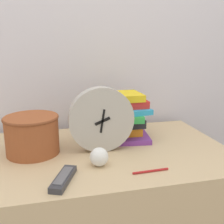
% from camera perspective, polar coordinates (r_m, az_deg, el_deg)
% --- Properties ---
extents(wall_back, '(6.00, 0.04, 2.40)m').
position_cam_1_polar(wall_back, '(1.40, -8.54, 14.70)').
color(wall_back, silver).
rests_on(wall_back, ground_plane).
extents(desk_clock, '(0.27, 0.05, 0.27)m').
position_cam_1_polar(desk_clock, '(1.06, -2.31, -1.67)').
color(desk_clock, '#B7B2A8').
rests_on(desk_clock, desk).
extents(book_stack, '(0.26, 0.21, 0.21)m').
position_cam_1_polar(book_stack, '(1.20, 1.91, -1.03)').
color(book_stack, '#7A3899').
rests_on(book_stack, desk).
extents(basket, '(0.22, 0.22, 0.15)m').
position_cam_1_polar(basket, '(1.10, -16.99, -4.50)').
color(basket, '#994C28').
rests_on(basket, desk).
extents(tv_remote, '(0.10, 0.16, 0.02)m').
position_cam_1_polar(tv_remote, '(0.88, -10.52, -14.04)').
color(tv_remote, '#333338').
rests_on(tv_remote, desk).
extents(crumpled_paper_ball, '(0.07, 0.07, 0.07)m').
position_cam_1_polar(crumpled_paper_ball, '(0.96, -2.82, -9.73)').
color(crumpled_paper_ball, white).
rests_on(crumpled_paper_ball, desk).
extents(pen, '(0.13, 0.01, 0.01)m').
position_cam_1_polar(pen, '(0.94, 8.42, -12.59)').
color(pen, '#B21E1E').
rests_on(pen, desk).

